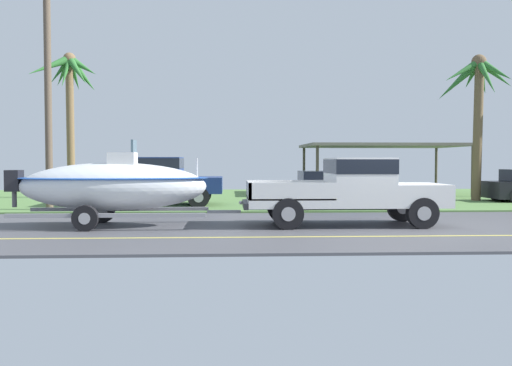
% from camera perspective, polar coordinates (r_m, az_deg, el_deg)
% --- Properties ---
extents(ground, '(36.00, 22.00, 0.11)m').
position_cam_1_polar(ground, '(23.08, 7.31, -2.06)').
color(ground, '#4C4C51').
extents(pickup_truck_towing, '(5.52, 2.01, 1.82)m').
position_cam_1_polar(pickup_truck_towing, '(15.14, 10.44, -0.47)').
color(pickup_truck_towing, silver).
rests_on(pickup_truck_towing, ground).
extents(boat_on_trailer, '(6.13, 2.14, 2.29)m').
position_cam_1_polar(boat_on_trailer, '(15.06, -14.62, -0.30)').
color(boat_on_trailer, gray).
rests_on(boat_on_trailer, ground).
extents(parked_pickup_background, '(5.77, 2.16, 1.88)m').
position_cam_1_polar(parked_pickup_background, '(21.34, -10.01, 0.41)').
color(parked_pickup_background, navy).
rests_on(parked_pickup_background, ground).
extents(parked_sedan_far, '(4.49, 1.89, 1.38)m').
position_cam_1_polar(parked_sedan_far, '(19.88, 8.69, -0.79)').
color(parked_sedan_far, '#234C89').
rests_on(parked_sedan_far, ground).
extents(carport_awning, '(7.83, 5.06, 2.58)m').
position_cam_1_polar(carport_awning, '(28.59, 12.93, 3.72)').
color(carport_awning, '#4C4238').
rests_on(carport_awning, ground).
extents(palm_tree_near_left, '(3.33, 2.86, 6.19)m').
position_cam_1_polar(palm_tree_near_left, '(25.15, 21.96, 8.72)').
color(palm_tree_near_left, brown).
rests_on(palm_tree_near_left, ground).
extents(palm_tree_near_right, '(2.91, 3.17, 6.64)m').
position_cam_1_polar(palm_tree_near_right, '(26.68, -18.67, 9.46)').
color(palm_tree_near_right, brown).
rests_on(palm_tree_near_right, ground).
extents(utility_pole, '(0.24, 1.80, 8.86)m').
position_cam_1_polar(utility_pole, '(20.42, -20.75, 10.18)').
color(utility_pole, brown).
rests_on(utility_pole, ground).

